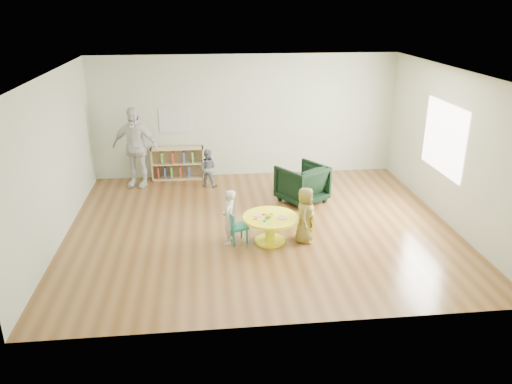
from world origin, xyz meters
TOP-DOWN VIEW (x-y plane):
  - room at (0.01, 0.00)m, footprint 7.10×7.00m
  - activity_table at (0.09, -0.64)m, footprint 0.95×0.95m
  - kid_chair_left at (-0.50, -0.60)m, footprint 0.39×0.39m
  - kid_chair_right at (0.75, -0.60)m, footprint 0.31×0.31m
  - bookshelf at (-1.61, 2.86)m, footprint 1.20×0.30m
  - alphabet_poster at (-1.60, 2.98)m, footprint 0.74×0.01m
  - armchair at (0.99, 1.13)m, footprint 1.18×1.18m
  - child_left at (-0.61, -0.61)m, footprint 0.33×0.41m
  - child_right at (0.69, -0.67)m, footprint 0.45×0.56m
  - toddler at (-0.92, 2.25)m, footprint 0.51×0.45m
  - adult_caretaker at (-2.49, 2.46)m, footprint 1.13×0.71m

SIDE VIEW (x-z plane):
  - kid_chair_right at x=0.75m, z-range 0.02..0.53m
  - kid_chair_left at x=-0.50m, z-range 0.02..0.59m
  - activity_table at x=0.09m, z-range 0.07..0.59m
  - bookshelf at x=-1.61m, z-range -0.01..0.74m
  - armchair at x=0.99m, z-range 0.00..0.79m
  - toddler at x=-0.92m, z-range 0.00..0.86m
  - child_left at x=-0.61m, z-range 0.00..0.97m
  - child_right at x=0.69m, z-range 0.00..0.99m
  - adult_caretaker at x=-2.49m, z-range 0.00..1.79m
  - alphabet_poster at x=-1.60m, z-range 1.08..1.62m
  - room at x=0.01m, z-range 0.49..3.29m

